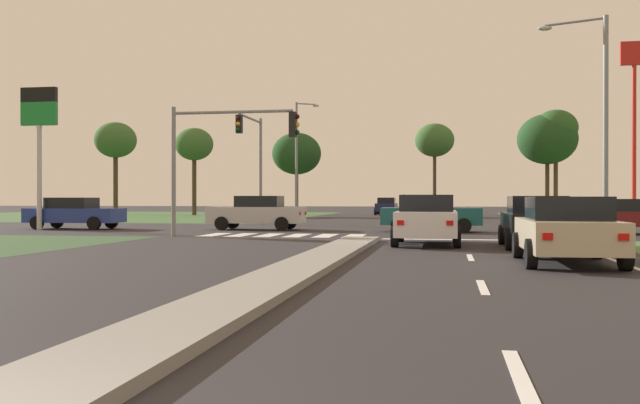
{
  "coord_description": "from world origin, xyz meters",
  "views": [
    {
      "loc": [
        2.89,
        -2.85,
        1.48
      ],
      "look_at": [
        -4.26,
        37.35,
        1.28
      ],
      "focal_mm": 39.76,
      "sensor_mm": 36.0,
      "label": 1
    }
  ],
  "objects_px": {
    "treeline_sixth": "(547,139)",
    "car_beige_sixth": "(567,229)",
    "car_black_second": "(536,221)",
    "fuel_price_totem": "(39,126)",
    "car_silver_near": "(257,212)",
    "car_teal_fourth": "(431,214)",
    "treeline_fifth": "(556,129)",
    "car_navy_fifth": "(387,206)",
    "street_lamp_third": "(298,153)",
    "fastfood_pole_sign": "(634,91)",
    "traffic_signal_near_left": "(222,145)",
    "treeline_fourth": "(435,141)",
    "treeline_near": "(115,141)",
    "car_blue_third": "(74,213)",
    "traffic_signal_far_left": "(253,150)",
    "street_lamp_second": "(599,112)",
    "treeline_second": "(194,145)",
    "pedestrian_at_median": "(404,204)",
    "car_white_eighth": "(427,219)",
    "car_maroon_seventh": "(631,216)",
    "treeline_third": "(297,154)"
  },
  "relations": [
    {
      "from": "traffic_signal_near_left",
      "to": "treeline_fourth",
      "type": "distance_m",
      "value": 39.33
    },
    {
      "from": "fastfood_pole_sign",
      "to": "fuel_price_totem",
      "type": "bearing_deg",
      "value": -147.21
    },
    {
      "from": "fuel_price_totem",
      "to": "treeline_third",
      "type": "xyz_separation_m",
      "value": [
        5.77,
        31.64,
        0.57
      ]
    },
    {
      "from": "car_navy_fifth",
      "to": "treeline_sixth",
      "type": "distance_m",
      "value": 15.26
    },
    {
      "from": "car_silver_near",
      "to": "treeline_fifth",
      "type": "xyz_separation_m",
      "value": [
        17.67,
        27.52,
        6.33
      ]
    },
    {
      "from": "car_white_eighth",
      "to": "car_maroon_seventh",
      "type": "bearing_deg",
      "value": 46.08
    },
    {
      "from": "pedestrian_at_median",
      "to": "treeline_second",
      "type": "xyz_separation_m",
      "value": [
        -19.58,
        15.01,
        5.14
      ]
    },
    {
      "from": "pedestrian_at_median",
      "to": "fastfood_pole_sign",
      "type": "bearing_deg",
      "value": -55.09
    },
    {
      "from": "traffic_signal_far_left",
      "to": "car_teal_fourth",
      "type": "bearing_deg",
      "value": -31.72
    },
    {
      "from": "car_black_second",
      "to": "treeline_second",
      "type": "distance_m",
      "value": 46.07
    },
    {
      "from": "car_beige_sixth",
      "to": "car_black_second",
      "type": "bearing_deg",
      "value": 90.07
    },
    {
      "from": "street_lamp_second",
      "to": "car_maroon_seventh",
      "type": "bearing_deg",
      "value": 53.93
    },
    {
      "from": "car_black_second",
      "to": "fastfood_pole_sign",
      "type": "bearing_deg",
      "value": 71.09
    },
    {
      "from": "traffic_signal_far_left",
      "to": "street_lamp_second",
      "type": "distance_m",
      "value": 18.63
    },
    {
      "from": "treeline_sixth",
      "to": "car_beige_sixth",
      "type": "bearing_deg",
      "value": -97.19
    },
    {
      "from": "car_white_eighth",
      "to": "fastfood_pole_sign",
      "type": "relative_size",
      "value": 0.35
    },
    {
      "from": "car_blue_third",
      "to": "treeline_fifth",
      "type": "distance_m",
      "value": 39.41
    },
    {
      "from": "car_beige_sixth",
      "to": "traffic_signal_near_left",
      "type": "bearing_deg",
      "value": 139.7
    },
    {
      "from": "pedestrian_at_median",
      "to": "car_silver_near",
      "type": "bearing_deg",
      "value": 169.18
    },
    {
      "from": "car_black_second",
      "to": "car_blue_third",
      "type": "distance_m",
      "value": 22.65
    },
    {
      "from": "car_white_eighth",
      "to": "traffic_signal_far_left",
      "type": "bearing_deg",
      "value": 123.42
    },
    {
      "from": "car_silver_near",
      "to": "treeline_second",
      "type": "distance_m",
      "value": 31.43
    },
    {
      "from": "car_blue_third",
      "to": "fastfood_pole_sign",
      "type": "distance_m",
      "value": 36.9
    },
    {
      "from": "fastfood_pole_sign",
      "to": "treeline_fourth",
      "type": "xyz_separation_m",
      "value": [
        -13.6,
        13.64,
        -2.12
      ]
    },
    {
      "from": "fuel_price_totem",
      "to": "treeline_fourth",
      "type": "distance_m",
      "value": 38.51
    },
    {
      "from": "street_lamp_second",
      "to": "treeline_near",
      "type": "relative_size",
      "value": 1.01
    },
    {
      "from": "pedestrian_at_median",
      "to": "treeline_fifth",
      "type": "relative_size",
      "value": 0.19
    },
    {
      "from": "pedestrian_at_median",
      "to": "treeline_sixth",
      "type": "xyz_separation_m",
      "value": [
        10.86,
        14.93,
        5.21
      ]
    },
    {
      "from": "car_black_second",
      "to": "treeline_fifth",
      "type": "relative_size",
      "value": 0.49
    },
    {
      "from": "treeline_near",
      "to": "car_navy_fifth",
      "type": "bearing_deg",
      "value": 9.13
    },
    {
      "from": "car_silver_near",
      "to": "car_teal_fourth",
      "type": "bearing_deg",
      "value": -95.65
    },
    {
      "from": "car_black_second",
      "to": "treeline_near",
      "type": "relative_size",
      "value": 0.5
    },
    {
      "from": "car_black_second",
      "to": "car_maroon_seventh",
      "type": "height_order",
      "value": "car_black_second"
    },
    {
      "from": "car_navy_fifth",
      "to": "street_lamp_third",
      "type": "relative_size",
      "value": 0.47
    },
    {
      "from": "traffic_signal_near_left",
      "to": "car_blue_third",
      "type": "bearing_deg",
      "value": 149.2
    },
    {
      "from": "car_navy_fifth",
      "to": "traffic_signal_far_left",
      "type": "bearing_deg",
      "value": 79.13
    },
    {
      "from": "car_black_second",
      "to": "pedestrian_at_median",
      "type": "bearing_deg",
      "value": 102.89
    },
    {
      "from": "fuel_price_totem",
      "to": "car_maroon_seventh",
      "type": "bearing_deg",
      "value": 1.52
    },
    {
      "from": "car_blue_third",
      "to": "traffic_signal_far_left",
      "type": "height_order",
      "value": "traffic_signal_far_left"
    },
    {
      "from": "car_black_second",
      "to": "fuel_price_totem",
      "type": "xyz_separation_m",
      "value": [
        -21.69,
        8.58,
        4.15
      ]
    },
    {
      "from": "pedestrian_at_median",
      "to": "treeline_fourth",
      "type": "bearing_deg",
      "value": 9.9
    },
    {
      "from": "car_navy_fifth",
      "to": "fastfood_pole_sign",
      "type": "bearing_deg",
      "value": 142.64
    },
    {
      "from": "car_beige_sixth",
      "to": "treeline_sixth",
      "type": "relative_size",
      "value": 0.53
    },
    {
      "from": "street_lamp_second",
      "to": "treeline_sixth",
      "type": "distance_m",
      "value": 31.6
    },
    {
      "from": "car_beige_sixth",
      "to": "treeline_near",
      "type": "xyz_separation_m",
      "value": [
        -32.64,
        44.08,
        6.01
      ]
    },
    {
      "from": "street_lamp_third",
      "to": "fastfood_pole_sign",
      "type": "relative_size",
      "value": 0.76
    },
    {
      "from": "street_lamp_second",
      "to": "fuel_price_totem",
      "type": "xyz_separation_m",
      "value": [
        -24.86,
        1.76,
        0.1
      ]
    },
    {
      "from": "pedestrian_at_median",
      "to": "treeline_near",
      "type": "relative_size",
      "value": 0.19
    },
    {
      "from": "street_lamp_third",
      "to": "car_blue_third",
      "type": "bearing_deg",
      "value": -104.11
    },
    {
      "from": "car_silver_near",
      "to": "car_navy_fifth",
      "type": "bearing_deg",
      "value": -6.24
    }
  ]
}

